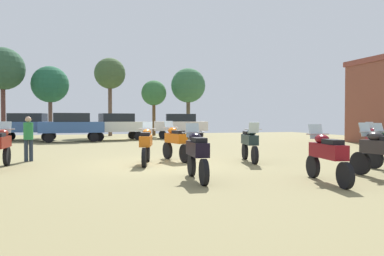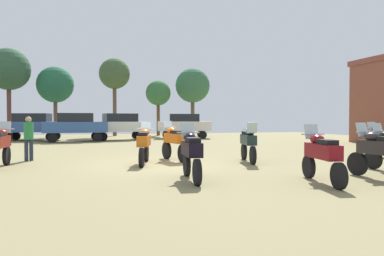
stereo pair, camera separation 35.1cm
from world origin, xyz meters
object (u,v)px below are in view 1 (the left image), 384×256
(motorcycle_6, at_px, (175,141))
(car_2, at_px, (117,125))
(motorcycle_7, at_px, (146,143))
(car_4, at_px, (28,125))
(motorcycle_5, at_px, (379,140))
(car_1, at_px, (181,124))
(tree_7, at_px, (3,69))
(motorcycle_4, at_px, (1,146))
(tree_5, at_px, (50,85))
(tree_2, at_px, (110,74))
(tree_3, at_px, (188,86))
(motorcycle_8, at_px, (250,142))
(car_5, at_px, (71,125))
(person_1, at_px, (28,135))
(tree_4, at_px, (154,93))
(motorcycle_1, at_px, (197,152))
(motorcycle_10, at_px, (384,151))
(motorcycle_9, at_px, (327,154))

(motorcycle_6, distance_m, car_2, 14.35)
(motorcycle_7, bearing_deg, car_4, 124.72)
(motorcycle_5, bearing_deg, car_1, 115.80)
(car_4, bearing_deg, car_1, -80.41)
(car_2, height_order, tree_7, tree_7)
(motorcycle_4, xyz_separation_m, car_1, (10.19, 15.62, 0.43))
(car_4, bearing_deg, tree_7, 38.60)
(tree_7, bearing_deg, tree_5, 9.49)
(car_4, relative_size, tree_2, 0.62)
(tree_3, height_order, tree_7, tree_7)
(motorcycle_8, bearing_deg, car_4, -46.88)
(car_2, bearing_deg, motorcycle_4, 150.97)
(car_5, distance_m, tree_3, 13.70)
(tree_7, bearing_deg, tree_3, 3.88)
(car_4, bearing_deg, motorcycle_4, -165.33)
(person_1, bearing_deg, tree_3, -129.25)
(car_1, xyz_separation_m, tree_4, (-1.10, 5.71, 2.87))
(tree_3, bearing_deg, car_4, -157.93)
(motorcycle_4, relative_size, tree_7, 0.30)
(motorcycle_1, relative_size, car_4, 0.46)
(motorcycle_1, bearing_deg, tree_2, 95.98)
(car_2, xyz_separation_m, car_4, (-6.25, 0.89, 0.00))
(motorcycle_5, distance_m, motorcycle_10, 6.27)
(person_1, bearing_deg, car_1, -132.67)
(motorcycle_6, relative_size, motorcycle_7, 0.95)
(tree_4, bearing_deg, car_1, -79.09)
(person_1, bearing_deg, car_5, -103.39)
(car_2, height_order, tree_3, tree_3)
(motorcycle_6, height_order, tree_4, tree_4)
(motorcycle_4, height_order, motorcycle_10, motorcycle_4)
(motorcycle_1, xyz_separation_m, car_1, (4.88, 19.51, 0.45))
(tree_4, xyz_separation_m, tree_5, (-9.25, -0.53, 0.53))
(motorcycle_8, bearing_deg, motorcycle_9, 101.12)
(person_1, bearing_deg, tree_2, -110.24)
(motorcycle_5, xyz_separation_m, motorcycle_6, (-8.57, 1.08, 0.02))
(motorcycle_5, bearing_deg, motorcycle_4, -171.21)
(motorcycle_8, bearing_deg, person_1, -5.69)
(motorcycle_4, height_order, motorcycle_7, motorcycle_4)
(motorcycle_9, bearing_deg, motorcycle_6, 123.37)
(tree_7, bearing_deg, car_5, -49.81)
(car_1, height_order, tree_2, tree_2)
(motorcycle_4, relative_size, person_1, 1.34)
(motorcycle_8, distance_m, person_1, 8.28)
(car_4, distance_m, tree_5, 6.23)
(motorcycle_1, xyz_separation_m, motorcycle_7, (-0.70, 3.65, 0.01))
(car_2, distance_m, person_1, 13.62)
(car_1, bearing_deg, tree_7, 82.95)
(motorcycle_7, relative_size, motorcycle_8, 1.04)
(motorcycle_8, relative_size, car_5, 0.48)
(car_4, xyz_separation_m, tree_4, (10.38, 5.63, 2.87))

